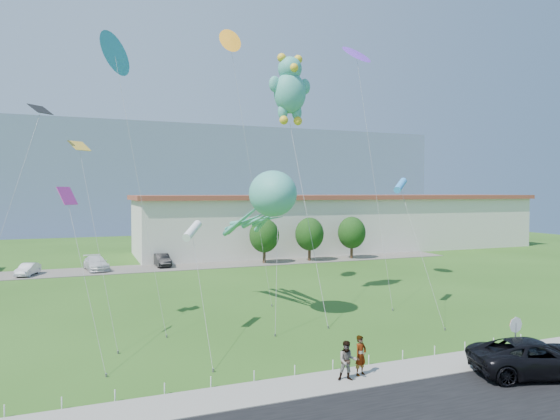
# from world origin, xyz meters

# --- Properties ---
(ground) EXTENTS (160.00, 160.00, 0.00)m
(ground) POSITION_xyz_m (0.00, 0.00, 0.00)
(ground) COLOR #2A5317
(ground) RESTS_ON ground
(sidewalk) EXTENTS (80.00, 2.50, 0.10)m
(sidewalk) POSITION_xyz_m (0.00, -2.75, 0.05)
(sidewalk) COLOR gray
(sidewalk) RESTS_ON ground
(parking_strip) EXTENTS (70.00, 6.00, 0.06)m
(parking_strip) POSITION_xyz_m (0.00, 35.00, 0.03)
(parking_strip) COLOR #59544C
(parking_strip) RESTS_ON ground
(hill_ridge) EXTENTS (160.00, 50.00, 25.00)m
(hill_ridge) POSITION_xyz_m (0.00, 120.00, 12.50)
(hill_ridge) COLOR slate
(hill_ridge) RESTS_ON ground
(warehouse) EXTENTS (61.00, 15.00, 8.20)m
(warehouse) POSITION_xyz_m (26.00, 44.00, 4.12)
(warehouse) COLOR beige
(warehouse) RESTS_ON ground
(stop_sign) EXTENTS (0.80, 0.07, 2.50)m
(stop_sign) POSITION_xyz_m (9.50, -4.21, 1.87)
(stop_sign) COLOR slate
(stop_sign) RESTS_ON ground
(rope_fence) EXTENTS (26.05, 0.05, 0.50)m
(rope_fence) POSITION_xyz_m (0.00, -1.30, 0.25)
(rope_fence) COLOR white
(rope_fence) RESTS_ON ground
(tree_near) EXTENTS (3.60, 3.60, 5.47)m
(tree_near) POSITION_xyz_m (10.00, 34.00, 3.39)
(tree_near) COLOR #3F2B19
(tree_near) RESTS_ON ground
(tree_mid) EXTENTS (3.60, 3.60, 5.47)m
(tree_mid) POSITION_xyz_m (16.00, 34.00, 3.39)
(tree_mid) COLOR #3F2B19
(tree_mid) RESTS_ON ground
(tree_far) EXTENTS (3.60, 3.60, 5.47)m
(tree_far) POSITION_xyz_m (22.00, 34.00, 3.39)
(tree_far) COLOR #3F2B19
(tree_far) RESTS_ON ground
(suv) EXTENTS (6.57, 4.47, 1.67)m
(suv) POSITION_xyz_m (9.43, -5.50, 0.89)
(suv) COLOR black
(suv) RESTS_ON road
(pedestrian_left) EXTENTS (0.78, 0.64, 1.84)m
(pedestrian_left) POSITION_xyz_m (1.78, -2.57, 1.02)
(pedestrian_left) COLOR gray
(pedestrian_left) RESTS_ON sidewalk
(pedestrian_right) EXTENTS (1.05, 0.93, 1.79)m
(pedestrian_right) POSITION_xyz_m (0.88, -2.93, 0.99)
(pedestrian_right) COLOR gray
(pedestrian_right) RESTS_ON sidewalk
(parked_car_silver) EXTENTS (2.33, 3.96, 1.23)m
(parked_car_silver) POSITION_xyz_m (-15.65, 34.41, 0.68)
(parked_car_silver) COLOR silver
(parked_car_silver) RESTS_ON parking_strip
(parked_car_white) EXTENTS (2.92, 5.49, 1.52)m
(parked_car_white) POSITION_xyz_m (-9.04, 35.60, 0.82)
(parked_car_white) COLOR silver
(parked_car_white) RESTS_ON parking_strip
(parked_car_black) EXTENTS (1.73, 4.41, 1.43)m
(parked_car_black) POSITION_xyz_m (-1.88, 35.93, 0.77)
(parked_car_black) COLOR black
(parked_car_black) RESTS_ON parking_strip
(octopus_kite) EXTENTS (3.09, 10.81, 10.05)m
(octopus_kite) POSITION_xyz_m (1.60, 9.88, 7.76)
(octopus_kite) COLOR teal
(octopus_kite) RESTS_ON ground
(teddy_bear_kite) EXTENTS (3.45, 9.53, 19.37)m
(teddy_bear_kite) POSITION_xyz_m (4.98, 13.77, 16.77)
(teddy_bear_kite) COLOR teal
(teddy_bear_kite) RESTS_ON ground
(small_kite_cyan) EXTENTS (0.94, 6.93, 9.53)m
(small_kite_cyan) POSITION_xyz_m (11.34, 8.06, 9.02)
(small_kite_cyan) COLOR #389FFF
(small_kite_cyan) RESTS_ON ground
(small_kite_yellow) EXTENTS (2.53, 6.86, 11.92)m
(small_kite_yellow) POSITION_xyz_m (-10.13, 10.47, 10.15)
(small_kite_yellow) COLOR gold
(small_kite_yellow) RESTS_ON ground
(small_kite_black) EXTENTS (4.11, 6.34, 13.95)m
(small_kite_black) POSITION_xyz_m (-12.89, 9.78, 11.82)
(small_kite_black) COLOR black
(small_kite_black) RESTS_ON ground
(small_kite_purple) EXTENTS (2.94, 9.57, 21.58)m
(small_kite_purple) POSITION_xyz_m (12.56, 16.50, 20.30)
(small_kite_purple) COLOR #6930C3
(small_kite_purple) RESTS_ON ground
(small_kite_orange) EXTENTS (2.46, 6.65, 22.02)m
(small_kite_orange) POSITION_xyz_m (1.47, 18.15, 20.74)
(small_kite_orange) COLOR orange
(small_kite_orange) RESTS_ON ground
(small_kite_pink) EXTENTS (2.42, 5.96, 8.82)m
(small_kite_pink) POSITION_xyz_m (-10.77, 6.46, 7.54)
(small_kite_pink) COLOR #D42F9A
(small_kite_pink) RESTS_ON ground
(small_kite_blue) EXTENTS (3.32, 7.07, 18.70)m
(small_kite_blue) POSITION_xyz_m (-7.97, 13.30, 17.57)
(small_kite_blue) COLOR #277DDE
(small_kite_blue) RESTS_ON ground
(small_kite_white) EXTENTS (0.66, 7.79, 6.72)m
(small_kite_white) POSITION_xyz_m (-4.09, 7.10, 6.24)
(small_kite_white) COLOR white
(small_kite_white) RESTS_ON ground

